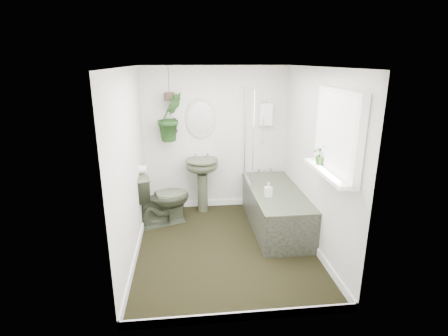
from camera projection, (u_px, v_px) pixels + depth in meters
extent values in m
cube|color=black|center=(225.00, 247.00, 4.65)|extent=(2.30, 2.80, 0.02)
cube|color=white|center=(225.00, 66.00, 3.96)|extent=(2.30, 2.80, 0.02)
cube|color=white|center=(215.00, 139.00, 5.64)|extent=(2.30, 0.02, 2.30)
cube|color=white|center=(244.00, 211.00, 2.97)|extent=(2.30, 0.02, 2.30)
cube|color=white|center=(129.00, 167.00, 4.18)|extent=(0.02, 2.80, 2.30)
cube|color=white|center=(316.00, 161.00, 4.43)|extent=(0.02, 2.80, 2.30)
cube|color=white|center=(225.00, 243.00, 4.63)|extent=(2.30, 2.80, 0.10)
cube|color=white|center=(266.00, 114.00, 5.54)|extent=(0.20, 0.10, 0.35)
ellipsoid|color=#B6B09D|center=(201.00, 118.00, 5.48)|extent=(0.46, 0.03, 0.62)
cylinder|color=black|center=(175.00, 125.00, 5.45)|extent=(0.04, 0.04, 0.22)
cylinder|color=white|center=(142.00, 169.00, 4.93)|extent=(0.11, 0.11, 0.11)
cube|color=white|center=(338.00, 133.00, 3.61)|extent=(0.08, 1.00, 0.90)
cube|color=white|center=(328.00, 172.00, 3.72)|extent=(0.18, 1.00, 0.04)
cube|color=white|center=(334.00, 134.00, 3.60)|extent=(0.01, 0.86, 0.76)
imported|color=#3C4330|center=(163.00, 198.00, 5.20)|extent=(0.91, 0.71, 0.82)
imported|color=black|center=(322.00, 154.00, 3.91)|extent=(0.24, 0.21, 0.23)
imported|color=black|center=(170.00, 117.00, 5.30)|extent=(0.51, 0.48, 0.73)
imported|color=#322624|center=(268.00, 190.00, 4.77)|extent=(0.11, 0.11, 0.21)
cylinder|color=#3E2D24|center=(169.00, 97.00, 5.21)|extent=(0.16, 0.16, 0.12)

